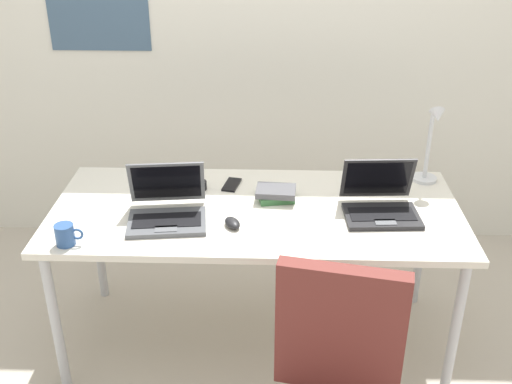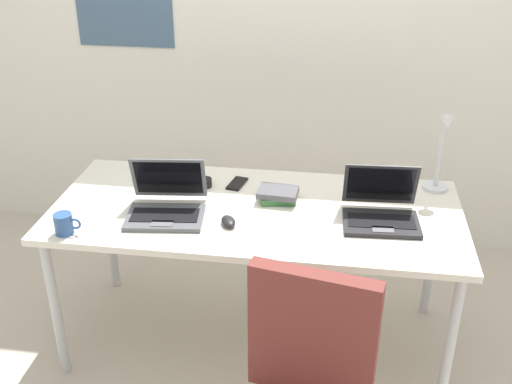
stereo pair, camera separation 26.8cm
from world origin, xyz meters
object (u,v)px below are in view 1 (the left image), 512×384
Objects in this scene: laptop_near_mouse at (167,210)px; cell_phone at (232,185)px; desk_lamp at (431,145)px; computer_mouse at (232,223)px; headphones at (184,186)px; coffee_mug at (65,235)px; book_stack at (276,194)px; laptop_far_corner at (380,204)px.

laptop_near_mouse is 0.42m from cell_phone.
desk_lamp is at bearing 18.18° from laptop_near_mouse.
headphones is at bearing 100.27° from computer_mouse.
computer_mouse is 0.38m from cell_phone.
coffee_mug is (-0.62, -0.54, 0.04)m from cell_phone.
laptop_near_mouse reaches higher than cell_phone.
laptop_near_mouse is 1.93× the size of book_stack.
computer_mouse is at bearing -53.66° from headphones.
computer_mouse is 0.85× the size of coffee_mug.
coffee_mug reaches higher than book_stack.
laptop_near_mouse reaches higher than book_stack.
coffee_mug is at bearing -153.74° from book_stack.
desk_lamp reaches higher than coffee_mug.
laptop_far_corner reaches higher than book_stack.
cell_phone is at bearing 52.47° from laptop_near_mouse.
laptop_near_mouse reaches higher than computer_mouse.
coffee_mug is at bearing -158.74° from desk_lamp.
cell_phone is (-0.66, 0.25, -0.04)m from laptop_far_corner.
desk_lamp reaches higher than computer_mouse.
desk_lamp is 0.94m from cell_phone.
desk_lamp is at bearing 15.00° from book_stack.
computer_mouse is 0.52× the size of book_stack.
laptop_far_corner is at bearing -13.23° from headphones.
laptop_far_corner is 2.93× the size of coffee_mug.
computer_mouse is at bearing -10.63° from laptop_near_mouse.
laptop_near_mouse is 0.92m from laptop_far_corner.
cell_phone is at bearing -176.43° from desk_lamp.
laptop_near_mouse is (-1.17, -0.39, -0.15)m from desk_lamp.
book_stack is (0.43, -0.09, 0.01)m from headphones.
coffee_mug is (-0.37, -0.21, -0.00)m from laptop_near_mouse.
laptop_far_corner is at bearing -14.23° from computer_mouse.
computer_mouse is at bearing -126.02° from book_stack.
laptop_near_mouse is 0.43m from coffee_mug.
book_stack is (0.18, 0.25, 0.01)m from computer_mouse.
headphones reaches higher than computer_mouse.
headphones is at bearing -157.81° from cell_phone.
laptop_far_corner is (-0.26, -0.31, -0.15)m from desk_lamp.
coffee_mug is at bearing -149.77° from laptop_near_mouse.
laptop_far_corner is 1.79× the size of book_stack.
computer_mouse is 0.71× the size of cell_phone.
cell_phone is at bearing 147.36° from book_stack.
laptop_near_mouse is 0.29m from computer_mouse.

